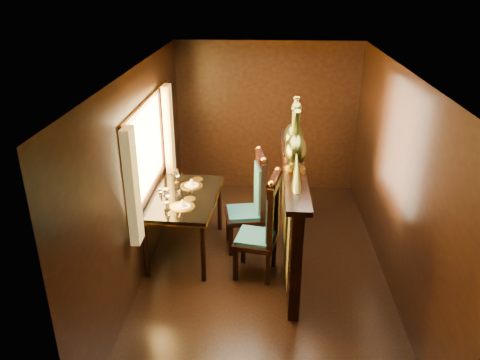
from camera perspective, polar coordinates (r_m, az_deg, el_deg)
The scene contains 8 objects.
ground at distance 6.11m, azimuth 2.94°, elevation -10.56°, with size 5.00×5.00×0.00m, color black.
room_shell at distance 5.39m, azimuth 2.39°, elevation 3.59°, with size 3.04×5.04×2.52m.
partition at distance 6.01m, azimuth 6.18°, elevation -3.37°, with size 0.26×2.70×1.36m.
dining_table at distance 6.10m, azimuth -6.84°, elevation -2.53°, with size 0.93×1.45×1.03m.
chair_left at distance 5.60m, azimuth 3.22°, elevation -5.37°, with size 0.58×0.60×1.37m.
chair_right at distance 6.19m, azimuth 1.71°, elevation -2.29°, with size 0.58×0.60×1.38m.
peacock_left at distance 5.28m, azimuth 6.88°, elevation 5.21°, with size 0.26×0.70×0.83m, color #164329, non-canonical shape.
peacock_right at distance 5.76m, azimuth 6.61°, elevation 6.62°, with size 0.25×0.67×0.79m, color #164329, non-canonical shape.
Camera 1 is at (-0.02, -5.04, 3.45)m, focal length 35.00 mm.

